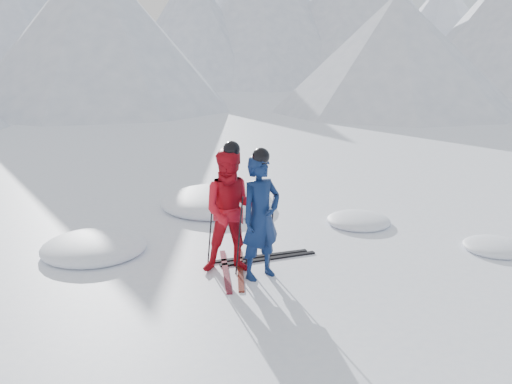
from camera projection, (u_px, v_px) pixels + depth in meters
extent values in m
plane|color=white|center=(352.00, 255.00, 9.30)|extent=(160.00, 160.00, 0.00)
cone|color=#B2BCD1|center=(85.00, 23.00, 54.16)|extent=(17.69, 17.69, 11.93)
cone|color=#B2BCD1|center=(193.00, 27.00, 49.60)|extent=(19.63, 19.63, 10.85)
cone|color=#B2BCD1|center=(260.00, 11.00, 53.61)|extent=(23.31, 23.31, 14.15)
cone|color=#B2BCD1|center=(357.00, 8.00, 54.76)|extent=(28.94, 28.94, 14.88)
cone|color=silver|center=(442.00, 31.00, 58.49)|extent=(24.45, 24.45, 10.76)
cone|color=#B2BCD1|center=(395.00, 52.00, 30.23)|extent=(14.00, 14.00, 6.50)
cone|color=#B2BCD1|center=(96.00, 30.00, 31.30)|extent=(16.00, 16.00, 9.00)
imported|color=#0B1D46|center=(261.00, 217.00, 8.17)|extent=(0.82, 0.69, 1.92)
imported|color=red|center=(232.00, 211.00, 8.37)|extent=(1.09, 0.92, 1.98)
cylinder|color=black|center=(239.00, 236.00, 8.31)|extent=(0.13, 0.09, 1.27)
cylinder|color=black|center=(271.00, 231.00, 8.55)|extent=(0.13, 0.08, 1.27)
cylinder|color=black|center=(211.00, 228.00, 8.61)|extent=(0.13, 0.10, 1.32)
cylinder|color=black|center=(249.00, 227.00, 8.68)|extent=(0.13, 0.09, 1.32)
cube|color=black|center=(226.00, 271.00, 8.59)|extent=(0.35, 1.69, 0.03)
cube|color=black|center=(240.00, 269.00, 8.65)|extent=(0.47, 1.68, 0.03)
cube|color=black|center=(260.00, 256.00, 9.19)|extent=(1.70, 0.17, 0.03)
cube|color=black|center=(268.00, 259.00, 9.08)|extent=(1.70, 0.23, 0.03)
ellipsoid|color=white|center=(95.00, 252.00, 9.44)|extent=(1.81, 1.81, 0.40)
ellipsoid|color=white|center=(358.00, 224.00, 10.96)|extent=(1.28, 1.28, 0.28)
ellipsoid|color=white|center=(217.00, 207.00, 12.15)|extent=(2.50, 2.50, 0.55)
ellipsoid|color=white|center=(495.00, 250.00, 9.53)|extent=(1.10, 1.10, 0.24)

